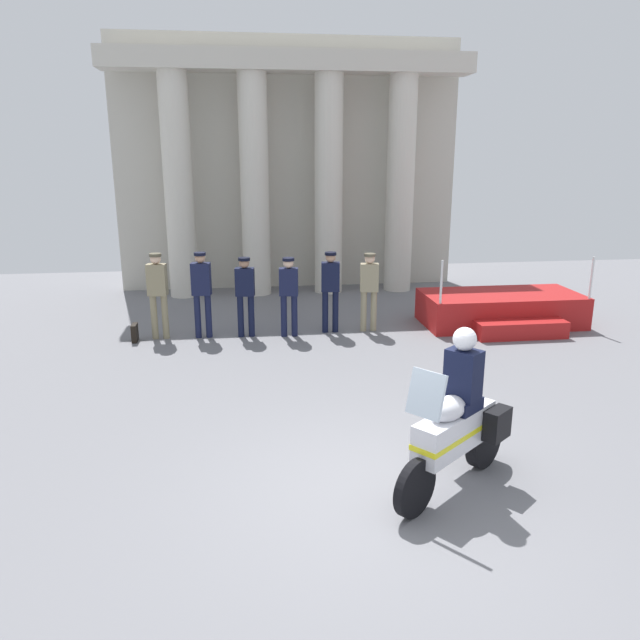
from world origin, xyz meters
name	(u,v)px	position (x,y,z in m)	size (l,w,h in m)	color
ground_plane	(378,491)	(0.00, 0.00, 0.00)	(28.00, 28.00, 0.00)	slate
colonnade_backdrop	(290,161)	(-0.06, 10.75, 3.47)	(9.32, 1.59, 6.68)	beige
reviewing_stand	(502,310)	(4.24, 6.41, 0.34)	(3.45, 2.11, 1.60)	#A51919
officer_in_row_0	(158,289)	(-3.14, 6.33, 1.05)	(0.41, 0.27, 1.77)	#847A5B
officer_in_row_1	(202,288)	(-2.27, 6.30, 1.05)	(0.41, 0.27, 1.78)	#141938
officer_in_row_2	(245,290)	(-1.39, 6.26, 0.98)	(0.41, 0.27, 1.66)	black
officer_in_row_3	(289,290)	(-0.50, 6.16, 0.98)	(0.41, 0.27, 1.65)	#141938
officer_in_row_4	(330,285)	(0.39, 6.34, 1.02)	(0.41, 0.27, 1.72)	black
officer_in_row_5	(369,286)	(1.22, 6.34, 0.99)	(0.41, 0.27, 1.68)	gray
motorcycle_with_rider	(458,423)	(0.90, 0.00, 0.79)	(1.70, 1.41, 1.90)	black
briefcase_on_ground	(135,333)	(-3.64, 6.20, 0.18)	(0.10, 0.32, 0.36)	black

